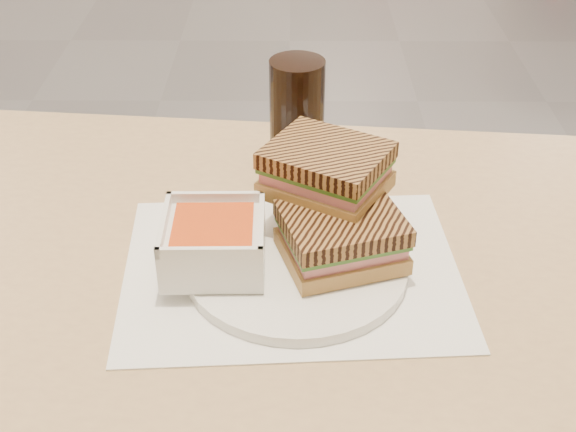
{
  "coord_description": "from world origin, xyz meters",
  "views": [
    {
      "loc": [
        0.01,
        -2.73,
        1.32
      ],
      "look_at": [
        0.01,
        -2.0,
        0.82
      ],
      "focal_mm": 48.16,
      "sensor_mm": 36.0,
      "label": 1
    }
  ],
  "objects_px": {
    "soup_bowl": "(214,243)",
    "main_table": "(251,325)",
    "panini_lower": "(342,237)",
    "cola_glass": "(297,116)",
    "plate": "(297,267)"
  },
  "relations": [
    {
      "from": "panini_lower",
      "to": "plate",
      "type": "bearing_deg",
      "value": -171.49
    },
    {
      "from": "main_table",
      "to": "plate",
      "type": "distance_m",
      "value": 0.14
    },
    {
      "from": "main_table",
      "to": "soup_bowl",
      "type": "relative_size",
      "value": 10.69
    },
    {
      "from": "plate",
      "to": "soup_bowl",
      "type": "height_order",
      "value": "soup_bowl"
    },
    {
      "from": "panini_lower",
      "to": "cola_glass",
      "type": "relative_size",
      "value": 0.98
    },
    {
      "from": "main_table",
      "to": "cola_glass",
      "type": "distance_m",
      "value": 0.29
    },
    {
      "from": "panini_lower",
      "to": "cola_glass",
      "type": "distance_m",
      "value": 0.25
    },
    {
      "from": "main_table",
      "to": "cola_glass",
      "type": "xyz_separation_m",
      "value": [
        0.06,
        0.21,
        0.2
      ]
    },
    {
      "from": "main_table",
      "to": "soup_bowl",
      "type": "distance_m",
      "value": 0.17
    },
    {
      "from": "soup_bowl",
      "to": "main_table",
      "type": "bearing_deg",
      "value": 45.91
    },
    {
      "from": "main_table",
      "to": "panini_lower",
      "type": "xyz_separation_m",
      "value": [
        0.11,
        -0.03,
        0.16
      ]
    },
    {
      "from": "cola_glass",
      "to": "plate",
      "type": "bearing_deg",
      "value": -90.15
    },
    {
      "from": "soup_bowl",
      "to": "panini_lower",
      "type": "relative_size",
      "value": 0.74
    },
    {
      "from": "soup_bowl",
      "to": "cola_glass",
      "type": "distance_m",
      "value": 0.27
    },
    {
      "from": "plate",
      "to": "main_table",
      "type": "bearing_deg",
      "value": 149.53
    }
  ]
}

